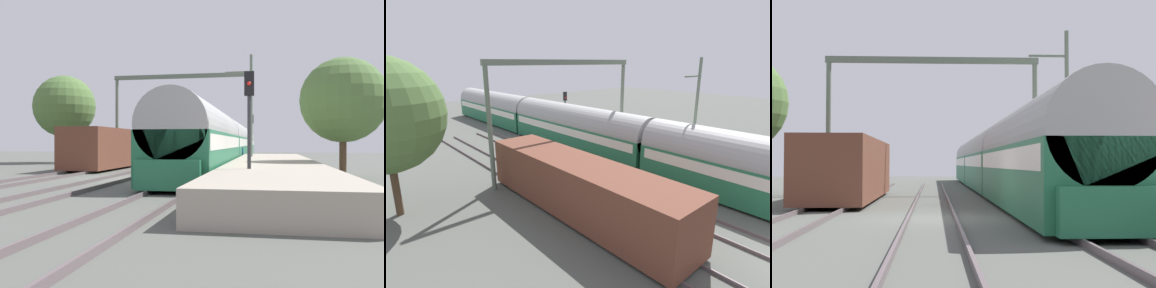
{
  "view_description": "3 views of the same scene",
  "coord_description": "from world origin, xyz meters",
  "views": [
    {
      "loc": [
        7.41,
        -20.49,
        1.86
      ],
      "look_at": [
        3.91,
        -1.27,
        1.8
      ],
      "focal_mm": 38.72,
      "sensor_mm": 36.0,
      "label": 1
    },
    {
      "loc": [
        -13.31,
        -1.67,
        7.73
      ],
      "look_at": [
        -0.92,
        12.64,
        2.5
      ],
      "focal_mm": 28.0,
      "sensor_mm": 36.0,
      "label": 2
    },
    {
      "loc": [
        0.04,
        -18.61,
        1.74
      ],
      "look_at": [
        1.95,
        17.85,
        2.96
      ],
      "focal_mm": 54.86,
      "sensor_mm": 36.0,
      "label": 3
    }
  ],
  "objects": [
    {
      "name": "freight_car",
      "position": [
        -3.91,
        9.16,
        1.47
      ],
      "size": [
        2.8,
        13.0,
        2.7
      ],
      "color": "brown",
      "rests_on": "ground"
    },
    {
      "name": "person_crossing",
      "position": [
        5.25,
        13.7,
        1.03
      ],
      "size": [
        0.43,
        0.3,
        1.73
      ],
      "rotation": [
        0.0,
        0.0,
        0.15
      ],
      "color": "#353535",
      "rests_on": "ground"
    },
    {
      "name": "catenary_pole_east_mid",
      "position": [
        6.26,
        8.52,
        4.15
      ],
      "size": [
        1.9,
        0.2,
        8.0
      ],
      "color": "#5D6C5C",
      "rests_on": "ground"
    },
    {
      "name": "passenger_train",
      "position": [
        3.91,
        18.42,
        1.97
      ],
      "size": [
        2.93,
        49.2,
        3.82
      ],
      "color": "#236B47",
      "rests_on": "ground"
    },
    {
      "name": "railway_signal_far",
      "position": [
        5.82,
        22.46,
        3.06
      ],
      "size": [
        0.36,
        0.3,
        4.75
      ],
      "color": "#2D2D33",
      "rests_on": "ground"
    },
    {
      "name": "catenary_gantry",
      "position": [
        0.0,
        14.89,
        5.61
      ],
      "size": [
        12.21,
        0.28,
        7.86
      ],
      "color": "#5D6C5C",
      "rests_on": "ground"
    }
  ]
}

